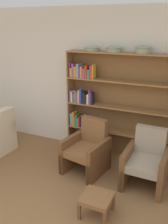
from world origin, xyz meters
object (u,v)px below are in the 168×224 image
armchair_cushioned (146,162)px  bowl_sage (143,49)px  bowl_stoneware (92,49)px  bookshelf (117,108)px  armchair_leather (87,149)px  footstool (97,199)px  bowl_copper (114,49)px

armchair_cushioned → bowl_sage: bearing=-63.3°
bowl_stoneware → bookshelf: bearing=2.9°
bookshelf → bowl_stoneware: size_ratio=8.80×
bowl_stoneware → bowl_sage: 0.90m
bowl_stoneware → bowl_sage: bowl_sage is taller
bowl_sage → armchair_leather: (-0.69, -0.67, -1.65)m
bookshelf → armchair_cushioned: bookshelf is taller
armchair_leather → footstool: 1.12m
bowl_sage → armchair_leather: 1.91m
bookshelf → armchair_leather: 0.96m
bowl_stoneware → armchair_cushioned: 2.14m
armchair_leather → bowl_copper: bearing=-95.8°
bookshelf → footstool: bookshelf is taller
armchair_cushioned → bowl_stoneware: bearing=-27.4°
bowl_stoneware → bowl_copper: 0.41m
bookshelf → armchair_leather: bearing=-113.2°
bookshelf → bowl_copper: size_ratio=8.36×
bowl_copper → bookshelf: bearing=14.0°
footstool → bookshelf: bearing=98.8°
bowl_copper → bowl_stoneware: bearing=-180.0°
armchair_leather → bowl_stoneware: bearing=-62.3°
armchair_leather → footstool: size_ratio=2.30×
bowl_copper → armchair_leather: bowl_copper is taller
bowl_stoneware → footstool: bowl_stoneware is taller
armchair_cushioned → bookshelf: bearing=-43.1°
bowl_copper → bowl_sage: size_ratio=1.04×
bookshelf → bowl_sage: bearing=-3.8°
bookshelf → bowl_stoneware: (-0.51, -0.03, 1.04)m
armchair_cushioned → footstool: (-0.45, -0.96, -0.15)m
bowl_sage → armchair_cushioned: 1.81m
bowl_stoneware → bowl_copper: size_ratio=0.95×
bowl_stoneware → footstool: bearing=-65.0°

